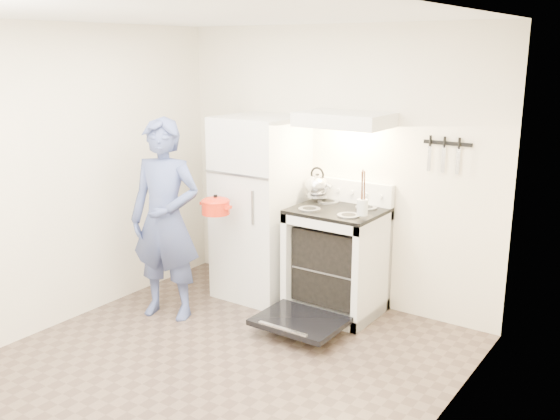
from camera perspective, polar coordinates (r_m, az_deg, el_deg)
The scene contains 15 objects.
floor at distance 4.74m, azimuth -6.57°, elevation -14.45°, with size 3.60×3.60×0.00m, color brown.
back_wall at distance 5.71m, azimuth 4.97°, elevation 4.02°, with size 3.20×0.02×2.50m, color silver.
refrigerator at distance 5.82m, azimuth -1.79°, elevation 0.23°, with size 0.70×0.70×1.70m, color silver.
stove_body at distance 5.53m, azimuth 5.20°, elevation -4.81°, with size 0.76×0.65×0.92m, color silver.
cooktop at distance 5.40m, azimuth 5.31°, elevation -0.05°, with size 0.76×0.65×0.03m, color black.
backsplash at distance 5.61m, azimuth 6.77°, elevation 1.69°, with size 0.76×0.07×0.20m, color silver.
oven_door at distance 5.18m, azimuth 1.83°, elevation -10.13°, with size 0.70×0.54×0.04m, color black.
oven_rack at distance 5.54m, azimuth 5.19°, elevation -5.01°, with size 0.60×0.52×0.01m, color slate.
range_hood at distance 5.32m, azimuth 5.91°, elevation 8.22°, with size 0.76×0.50×0.12m, color silver.
knife_strip at distance 5.22m, azimuth 15.07°, elevation 5.92°, with size 0.40×0.02×0.03m, color black.
pizza_stone at distance 5.57m, azimuth 4.66°, elevation -4.74°, with size 0.31×0.31×0.02m, color #946B4A.
tea_kettle at distance 5.63m, azimuth 3.41°, elevation 2.37°, with size 0.25×0.21×0.31m, color #B7B7BC, non-canonical shape.
utensil_jar at distance 5.08m, azimuth 7.55°, elevation 0.25°, with size 0.09×0.09×0.13m, color silver.
person at distance 5.41m, azimuth -10.43°, elevation -0.90°, with size 0.63×0.42×1.74m, color #38477F.
dutch_oven at distance 5.38m, azimuth -5.90°, elevation 0.23°, with size 0.31×0.24×0.21m, color red, non-canonical shape.
Camera 1 is at (2.76, -3.09, 2.29)m, focal length 40.00 mm.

